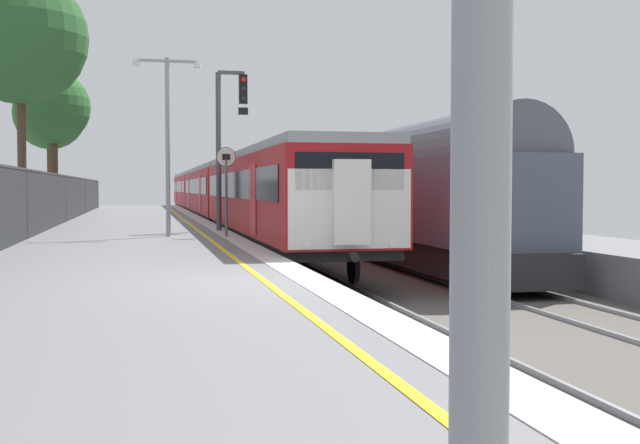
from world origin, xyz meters
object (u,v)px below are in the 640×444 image
commuter_train_at_platform (219,191)px  speed_limit_sign (226,180)px  signal_gantry (226,132)px  platform_lamp_mid (168,131)px  freight_train_adjacent_track (301,190)px  background_tree_left (22,41)px  background_tree_centre (51,110)px  background_tree_right (51,115)px

commuter_train_at_platform → speed_limit_sign: (-1.85, -21.76, 0.45)m
speed_limit_sign → signal_gantry: bearing=84.0°
commuter_train_at_platform → platform_lamp_mid: bearing=-99.5°
speed_limit_sign → commuter_train_at_platform: bearing=85.2°
freight_train_adjacent_track → platform_lamp_mid: (-7.54, -16.95, 1.82)m
speed_limit_sign → background_tree_left: bearing=137.4°
speed_limit_sign → background_tree_centre: (-6.43, 13.84, 3.26)m
commuter_train_at_platform → background_tree_right: size_ratio=8.03×
platform_lamp_mid → background_tree_left: 8.06m
commuter_train_at_platform → signal_gantry: 18.53m
background_tree_centre → background_tree_right: bearing=96.0°
signal_gantry → platform_lamp_mid: signal_gantry is taller
background_tree_left → background_tree_centre: 8.00m
signal_gantry → background_tree_right: size_ratio=0.74×
platform_lamp_mid → commuter_train_at_platform: bearing=80.5°
platform_lamp_mid → background_tree_left: bearing=131.8°
freight_train_adjacent_track → platform_lamp_mid: 18.64m
background_tree_centre → background_tree_right: 6.73m
commuter_train_at_platform → signal_gantry: size_ratio=10.80×
commuter_train_at_platform → freight_train_adjacent_track: size_ratio=1.15×
signal_gantry → background_tree_left: bearing=159.3°
freight_train_adjacent_track → background_tree_centre: bearing=-163.2°
signal_gantry → background_tree_left: size_ratio=0.60×
freight_train_adjacent_track → speed_limit_sign: 18.51m
speed_limit_sign → platform_lamp_mid: size_ratio=0.50×
commuter_train_at_platform → background_tree_right: background_tree_right is taller
freight_train_adjacent_track → background_tree_right: size_ratio=7.01×
platform_lamp_mid → background_tree_centre: background_tree_centre is taller
freight_train_adjacent_track → background_tree_centre: 13.33m
freight_train_adjacent_track → signal_gantry: (-5.49, -14.14, 2.02)m
background_tree_right → platform_lamp_mid: bearing=-74.7°
freight_train_adjacent_track → speed_limit_sign: bearing=-108.4°
background_tree_right → speed_limit_sign: bearing=-70.8°
freight_train_adjacent_track → signal_gantry: signal_gantry is taller
background_tree_left → speed_limit_sign: bearing=-42.6°
platform_lamp_mid → background_tree_centre: bearing=109.7°
commuter_train_at_platform → background_tree_centre: (-8.28, -7.92, 3.70)m
platform_lamp_mid → signal_gantry: bearing=53.9°
background_tree_left → platform_lamp_mid: bearing=-48.2°
freight_train_adjacent_track → background_tree_right: background_tree_right is taller
signal_gantry → commuter_train_at_platform: bearing=85.4°
speed_limit_sign → background_tree_left: 10.17m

